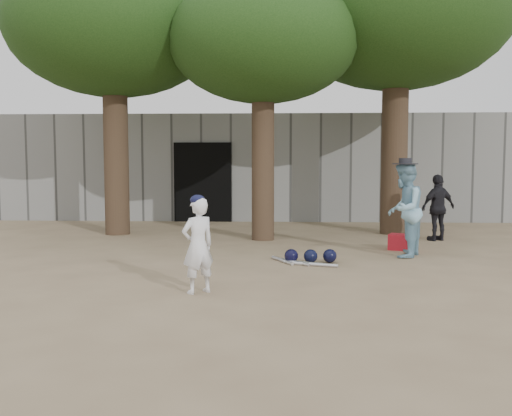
{
  "coord_description": "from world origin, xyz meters",
  "views": [
    {
      "loc": [
        1.02,
        -7.96,
        1.7
      ],
      "look_at": [
        0.6,
        1.0,
        0.95
      ],
      "focal_mm": 40.0,
      "sensor_mm": 36.0,
      "label": 1
    }
  ],
  "objects_px": {
    "boy_player": "(198,246)",
    "spectator_blue": "(404,210)",
    "spectator_dark": "(438,208)",
    "red_bag": "(401,242)"
  },
  "relations": [
    {
      "from": "spectator_blue",
      "to": "spectator_dark",
      "type": "height_order",
      "value": "spectator_blue"
    },
    {
      "from": "spectator_dark",
      "to": "red_bag",
      "type": "relative_size",
      "value": 3.36
    },
    {
      "from": "spectator_dark",
      "to": "spectator_blue",
      "type": "bearing_deg",
      "value": 35.21
    },
    {
      "from": "boy_player",
      "to": "spectator_blue",
      "type": "distance_m",
      "value": 4.35
    },
    {
      "from": "spectator_blue",
      "to": "red_bag",
      "type": "xyz_separation_m",
      "value": [
        0.11,
        0.79,
        -0.69
      ]
    },
    {
      "from": "spectator_dark",
      "to": "red_bag",
      "type": "bearing_deg",
      "value": 25.54
    },
    {
      "from": "spectator_blue",
      "to": "red_bag",
      "type": "relative_size",
      "value": 3.98
    },
    {
      "from": "boy_player",
      "to": "spectator_dark",
      "type": "bearing_deg",
      "value": -168.45
    },
    {
      "from": "boy_player",
      "to": "red_bag",
      "type": "relative_size",
      "value": 2.93
    },
    {
      "from": "spectator_dark",
      "to": "red_bag",
      "type": "height_order",
      "value": "spectator_dark"
    }
  ]
}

